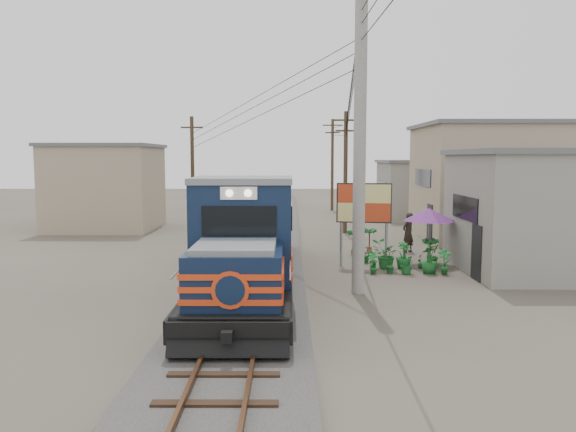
{
  "coord_description": "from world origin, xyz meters",
  "views": [
    {
      "loc": [
        1.29,
        -18.34,
        4.4
      ],
      "look_at": [
        1.22,
        2.6,
        2.2
      ],
      "focal_mm": 35.0,
      "sensor_mm": 36.0,
      "label": 1
    }
  ],
  "objects_px": {
    "market_umbrella": "(429,215)",
    "vendor": "(408,233)",
    "locomotive": "(252,239)",
    "billboard": "(364,205)"
  },
  "relations": [
    {
      "from": "locomotive",
      "to": "vendor",
      "type": "distance_m",
      "value": 9.74
    },
    {
      "from": "locomotive",
      "to": "market_umbrella",
      "type": "bearing_deg",
      "value": 30.19
    },
    {
      "from": "billboard",
      "to": "vendor",
      "type": "bearing_deg",
      "value": 62.84
    },
    {
      "from": "locomotive",
      "to": "billboard",
      "type": "height_order",
      "value": "locomotive"
    },
    {
      "from": "locomotive",
      "to": "vendor",
      "type": "relative_size",
      "value": 8.07
    },
    {
      "from": "market_umbrella",
      "to": "vendor",
      "type": "xyz_separation_m",
      "value": [
        -0.21,
        2.9,
        -1.12
      ]
    },
    {
      "from": "billboard",
      "to": "market_umbrella",
      "type": "relative_size",
      "value": 1.45
    },
    {
      "from": "market_umbrella",
      "to": "vendor",
      "type": "relative_size",
      "value": 1.26
    },
    {
      "from": "billboard",
      "to": "vendor",
      "type": "relative_size",
      "value": 1.82
    },
    {
      "from": "locomotive",
      "to": "market_umbrella",
      "type": "xyz_separation_m",
      "value": [
        6.99,
        4.07,
        0.41
      ]
    }
  ]
}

